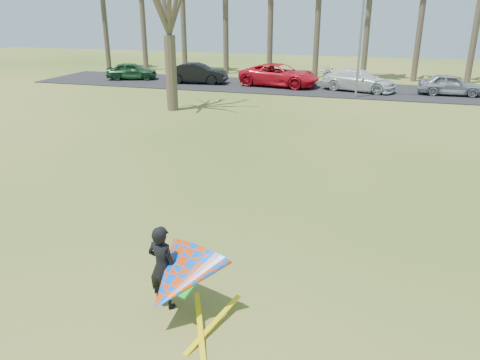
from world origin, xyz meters
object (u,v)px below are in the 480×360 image
(car_3, at_px, (359,80))
(car_4, at_px, (450,85))
(car_1, at_px, (197,73))
(kite_flyer, at_px, (177,277))
(car_0, at_px, (132,71))
(car_2, at_px, (279,75))
(streetlight, at_px, (364,27))

(car_3, relative_size, car_4, 1.26)
(car_1, relative_size, kite_flyer, 1.94)
(car_1, relative_size, car_4, 1.13)
(car_0, distance_m, car_2, 12.31)
(streetlight, distance_m, car_0, 18.90)
(streetlight, distance_m, car_2, 7.60)
(car_1, distance_m, kite_flyer, 29.31)
(streetlight, relative_size, car_0, 1.99)
(car_4, bearing_deg, car_1, 87.96)
(car_3, height_order, car_4, car_3)
(streetlight, distance_m, car_4, 7.39)
(car_3, distance_m, car_4, 6.01)
(car_4, bearing_deg, car_3, 88.57)
(car_0, distance_m, car_4, 24.13)
(car_3, bearing_deg, car_2, 100.11)
(streetlight, relative_size, car_1, 1.72)
(car_1, xyz_separation_m, car_4, (18.23, 0.03, -0.07))
(car_4, xyz_separation_m, kite_flyer, (-7.82, -27.43, 0.09))
(car_1, bearing_deg, car_4, -96.02)
(car_1, xyz_separation_m, car_3, (12.22, -0.04, -0.02))
(car_0, distance_m, car_3, 18.12)
(car_3, distance_m, kite_flyer, 27.41)
(car_4, bearing_deg, car_0, 87.10)
(streetlight, bearing_deg, car_1, 168.19)
(streetlight, height_order, car_2, streetlight)
(car_0, bearing_deg, car_3, -109.98)
(car_3, bearing_deg, car_4, -74.59)
(car_1, height_order, kite_flyer, kite_flyer)
(car_4, height_order, kite_flyer, kite_flyer)
(car_1, height_order, car_3, car_1)
(streetlight, relative_size, kite_flyer, 3.35)
(car_2, bearing_deg, car_0, 99.37)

